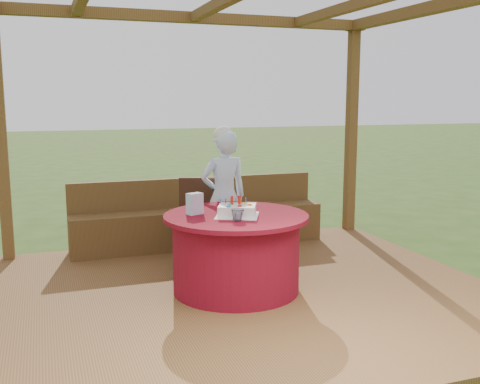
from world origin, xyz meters
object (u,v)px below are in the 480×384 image
table (236,252)px  birthday_cake (237,210)px  gift_bag (195,204)px  bench (199,224)px  elderly_woman (224,195)px  chair (198,215)px  drinking_glass (238,215)px

table → birthday_cake: size_ratio=2.68×
birthday_cake → gift_bag: bearing=149.4°
bench → table: bearing=-93.7°
elderly_woman → chair: bearing=148.3°
bench → elderly_woman: elderly_woman is taller
table → chair: chair is taller
gift_bag → drinking_glass: (0.27, -0.39, -0.05)m
chair → gift_bag: gift_bag is taller
bench → chair: chair is taller
birthday_cake → gift_bag: size_ratio=2.54×
birthday_cake → elderly_woman: bearing=79.1°
elderly_woman → birthday_cake: 1.00m
chair → elderly_woman: (0.24, -0.15, 0.23)m
birthday_cake → gift_bag: 0.39m
gift_bag → drinking_glass: gift_bag is taller
birthday_cake → drinking_glass: birthday_cake is taller
elderly_woman → drinking_glass: 1.21m
elderly_woman → bench: bearing=95.6°
elderly_woman → drinking_glass: (-0.26, -1.18, 0.03)m
drinking_glass → bench: bearing=84.6°
bench → chair: 0.66m
drinking_glass → chair: bearing=89.4°
bench → table: size_ratio=2.30×
table → elderly_woman: (0.18, 0.92, 0.37)m
elderly_woman → birthday_cake: size_ratio=2.99×
table → gift_bag: gift_bag is taller
chair → elderly_woman: bearing=-31.7°
chair → birthday_cake: chair is taller
birthday_cake → bench: bearing=86.1°
chair → birthday_cake: bearing=-87.4°
chair → drinking_glass: bearing=-90.6°
table → birthday_cake: bearing=-100.0°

